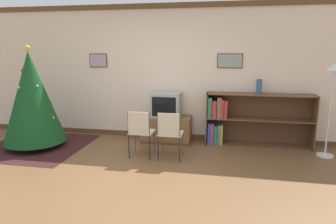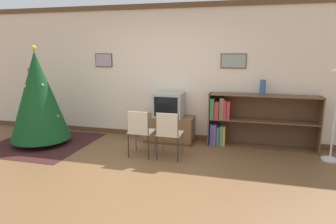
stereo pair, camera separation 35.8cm
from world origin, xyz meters
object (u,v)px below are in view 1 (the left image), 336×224
Objects in this scene: tv_console at (166,129)px; folding_chair_right at (170,132)px; folding_chair_left at (140,131)px; christmas_tree at (32,98)px; vase at (259,86)px; standing_lamp at (333,86)px; television at (166,105)px; bookshelf at (241,119)px.

folding_chair_right is (0.25, -0.98, 0.21)m from tv_console.
christmas_tree is at bearing 174.90° from folding_chair_left.
vase is 1.21m from standing_lamp.
folding_chair_right is 1.96m from vase.
television is 0.28× the size of bookshelf.
vase reaches higher than folding_chair_left.
standing_lamp reaches higher than bookshelf.
standing_lamp is at bearing 14.23° from folding_chair_right.
standing_lamp is (2.63, 0.67, 0.76)m from folding_chair_right.
christmas_tree is 2.51m from television.
tv_console is 0.50m from television.
tv_console is 1.47m from bookshelf.
bookshelf is at bearing 41.58° from folding_chair_right.
folding_chair_right is at bearing -165.77° from standing_lamp.
tv_console is 1.20× the size of folding_chair_right.
television is 1.04m from folding_chair_left.
vase is (1.75, 0.11, 0.39)m from television.
standing_lamp is at bearing -6.08° from television.
tv_console is 1.96m from vase.
tv_console is at bearing -176.62° from vase.
bookshelf is at bearing 12.83° from christmas_tree.
standing_lamp is (2.88, -0.31, 0.97)m from tv_console.
tv_console is 3.55× the size of vase.
bookshelf is (1.45, 0.09, -0.25)m from television.
christmas_tree is 4.23m from vase.
christmas_tree is 5.29m from standing_lamp.
christmas_tree reaches higher than bookshelf.
bookshelf is at bearing 3.48° from television.
bookshelf is 0.71m from vase.
folding_chair_left is 2.37m from vase.
bookshelf is 1.66m from standing_lamp.
television is at bearing -90.00° from tv_console.
folding_chair_right is (0.25, -0.97, -0.28)m from television.
television is at bearing 104.58° from folding_chair_right.
bookshelf is at bearing 31.94° from folding_chair_left.
folding_chair_left is at bearing -168.00° from standing_lamp.
vase is (1.49, 1.08, 0.67)m from folding_chair_right.
tv_console is at bearing 173.87° from standing_lamp.
standing_lamp is at bearing 5.18° from christmas_tree.
bookshelf is at bearing -176.58° from vase.
standing_lamp reaches higher than tv_console.
christmas_tree is 0.96× the size of bookshelf.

